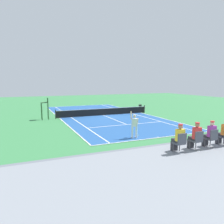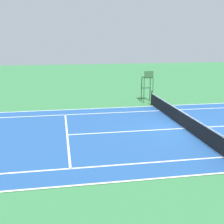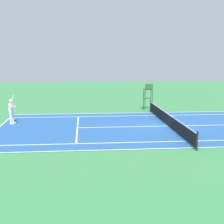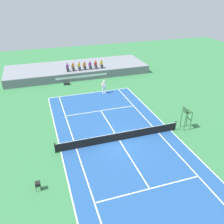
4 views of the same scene
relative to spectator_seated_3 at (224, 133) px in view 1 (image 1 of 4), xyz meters
name	(u,v)px [view 1 (image 1 of 4)]	position (x,y,z in m)	size (l,w,h in m)	color
ground_plane	(104,116)	(-0.81, -18.21, -1.86)	(80.00, 80.00, 0.00)	#387F47
court	(104,116)	(-0.81, -18.21, -1.85)	(11.08, 23.88, 0.03)	#235193
net	(104,111)	(-0.81, -18.21, -1.34)	(11.98, 0.10, 1.07)	black
barrier_wall	(213,148)	(-0.81, -1.26, -1.24)	(22.43, 0.25, 1.25)	slate
spectator_seated_3	(224,133)	(0.00, 0.00, 0.00)	(0.44, 0.60, 1.26)	#474C56
spectator_seated_4	(210,134)	(0.89, 0.00, 0.00)	(0.44, 0.60, 1.26)	#474C56
spectator_seated_5	(195,136)	(1.78, 0.00, 0.00)	(0.44, 0.60, 1.26)	#474C56
spectator_seated_6	(179,138)	(2.72, 0.00, 0.00)	(0.44, 0.60, 1.26)	#474C56
tennis_player	(134,125)	(1.02, -6.98, -0.87)	(0.83, 0.61, 2.08)	white
tennis_ball	(138,135)	(0.32, -7.58, -1.83)	(0.07, 0.07, 0.07)	#D1E533
umpire_chair	(45,106)	(6.23, -18.21, -0.31)	(0.77, 0.77, 2.44)	#2D562D
ball_hopper	(140,105)	(-8.42, -22.16, -1.29)	(0.36, 0.36, 0.70)	black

